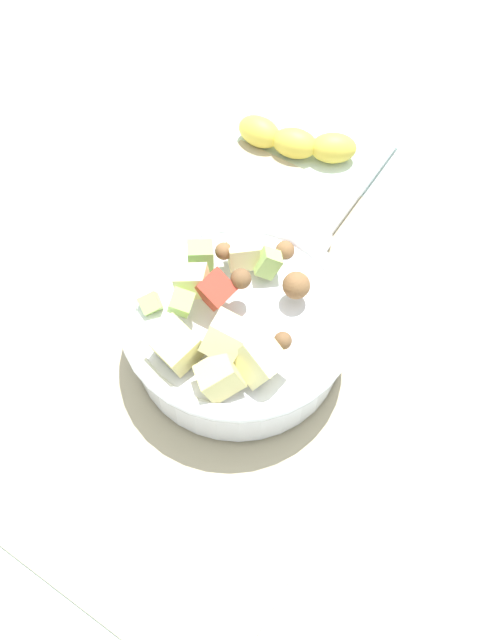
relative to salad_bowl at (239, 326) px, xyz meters
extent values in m
plane|color=silver|center=(0.01, 0.00, -0.05)|extent=(2.40, 2.40, 0.00)
cube|color=tan|center=(0.01, 0.00, -0.05)|extent=(0.52, 0.32, 0.01)
cylinder|color=white|center=(0.00, 0.00, -0.01)|extent=(0.20, 0.20, 0.06)
torus|color=white|center=(0.00, 0.00, 0.02)|extent=(0.22, 0.22, 0.02)
cube|color=#A3CC6B|center=(-0.05, 0.00, 0.04)|extent=(0.03, 0.03, 0.03)
sphere|color=brown|center=(0.02, 0.05, 0.04)|extent=(0.02, 0.03, 0.02)
cube|color=#BC3828|center=(0.00, -0.02, 0.05)|extent=(0.03, 0.04, 0.03)
sphere|color=brown|center=(-0.04, -0.04, 0.05)|extent=(0.03, 0.02, 0.02)
cube|color=beige|center=(-0.05, -0.03, 0.04)|extent=(0.04, 0.04, 0.03)
cube|color=beige|center=(0.04, 0.05, 0.04)|extent=(0.05, 0.05, 0.05)
cube|color=beige|center=(0.01, -0.05, 0.05)|extent=(0.04, 0.04, 0.03)
cube|color=#E5D684|center=(0.07, 0.03, 0.04)|extent=(0.05, 0.05, 0.04)
sphere|color=brown|center=(-0.01, -0.01, 0.06)|extent=(0.02, 0.03, 0.02)
sphere|color=brown|center=(-0.08, 0.00, 0.02)|extent=(0.03, 0.03, 0.03)
sphere|color=brown|center=(-0.04, 0.03, 0.04)|extent=(0.04, 0.04, 0.04)
cube|color=#93C160|center=(0.03, -0.04, 0.05)|extent=(0.03, 0.03, 0.03)
cube|color=beige|center=(0.04, 0.01, 0.05)|extent=(0.05, 0.04, 0.05)
cube|color=#A3CC6B|center=(0.04, -0.07, 0.02)|extent=(0.03, 0.03, 0.03)
cube|color=#93C160|center=(-0.02, -0.06, 0.04)|extent=(0.04, 0.04, 0.04)
cube|color=#E5D684|center=(0.07, -0.02, 0.04)|extent=(0.05, 0.05, 0.04)
ellipsoid|color=#B7B7BC|center=(-0.15, 0.00, -0.04)|extent=(0.06, 0.04, 0.01)
cube|color=#B7B7BC|center=(-0.26, 0.00, -0.04)|extent=(0.18, 0.02, 0.01)
ellipsoid|color=yellow|center=(-0.26, -0.14, -0.03)|extent=(0.04, 0.06, 0.04)
ellipsoid|color=yellow|center=(-0.26, -0.09, -0.03)|extent=(0.05, 0.06, 0.04)
ellipsoid|color=yellow|center=(-0.28, -0.05, -0.03)|extent=(0.06, 0.07, 0.04)
camera|label=1|loc=(0.27, 0.18, 0.55)|focal=37.82mm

